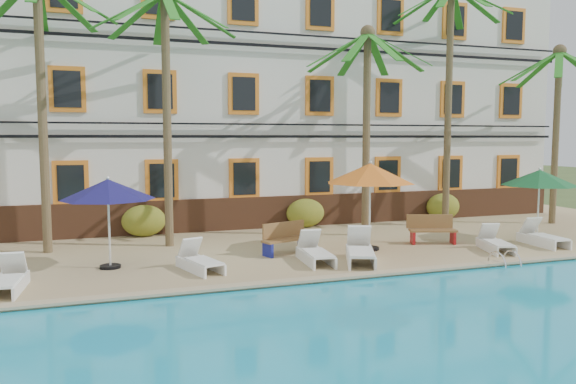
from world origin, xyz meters
name	(u,v)px	position (x,y,z in m)	size (l,w,h in m)	color
ground	(367,276)	(0.00, 0.00, 0.00)	(100.00, 100.00, 0.00)	#384C23
pool_deck	(301,239)	(0.00, 5.00, 0.12)	(30.00, 12.00, 0.25)	tan
pool_coping	(383,273)	(0.00, -0.90, 0.28)	(30.00, 0.35, 0.06)	tan
hotel_building	(260,97)	(0.00, 9.98, 5.37)	(25.40, 6.44, 10.22)	silver
palm_a	(40,72)	(-8.13, 4.79, 5.54)	(4.38, 4.38, 8.26)	brown
palm_b	(166,80)	(-4.57, 4.62, 5.41)	(4.38, 4.38, 8.04)	brown
palm_c	(367,100)	(2.17, 4.35, 4.94)	(4.38, 4.38, 7.22)	brown
palm_d	(449,72)	(6.12, 5.27, 6.14)	(4.38, 4.38, 9.33)	brown
palm_e	(557,108)	(10.49, 4.33, 4.82)	(4.38, 4.38, 7.02)	brown
shrub_left	(144,221)	(-5.18, 6.60, 0.80)	(1.50, 0.90, 1.10)	#315E1B
shrub_mid	(305,213)	(0.79, 6.60, 0.80)	(1.50, 0.90, 1.10)	#315E1B
shrub_right	(443,207)	(6.93, 6.60, 0.80)	(1.50, 0.90, 1.10)	#315E1B
umbrella_blue	(108,190)	(-6.44, 2.06, 2.31)	(2.42, 2.42, 2.42)	black
umbrella_red	(370,174)	(1.10, 1.97, 2.57)	(2.72, 2.72, 2.72)	black
umbrella_green	(540,178)	(7.21, 1.63, 2.32)	(2.42, 2.42, 2.42)	black
lounger_a	(8,280)	(-8.66, 0.45, 0.51)	(0.76, 1.77, 0.81)	white
lounger_b	(199,261)	(-4.28, 1.00, 0.51)	(1.05, 1.80, 0.80)	white
lounger_c	(315,252)	(-1.12, 0.89, 0.53)	(0.81, 1.87, 0.86)	white
lounger_d	(360,251)	(0.06, 0.50, 0.56)	(1.46, 2.15, 0.96)	white
lounger_e	(495,243)	(4.60, 0.54, 0.51)	(1.08, 1.78, 0.79)	white
lounger_f	(542,237)	(6.63, 0.80, 0.52)	(0.76, 1.82, 0.84)	white
bench_left	(284,238)	(-1.54, 2.28, 0.72)	(1.57, 0.92, 0.93)	olive
bench_right	(432,229)	(3.52, 2.24, 0.72)	(1.57, 0.93, 0.93)	olive
pool_ladder	(504,264)	(3.63, -1.00, 0.25)	(0.54, 0.74, 0.74)	silver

